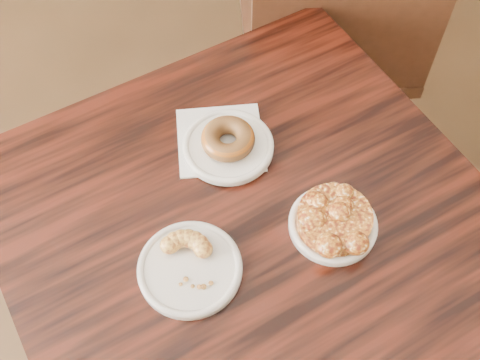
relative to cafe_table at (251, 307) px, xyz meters
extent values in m
plane|color=black|center=(-0.02, 0.04, -0.38)|extent=(5.00, 5.00, 0.00)
cube|color=black|center=(0.00, 0.00, 0.00)|extent=(1.03, 1.03, 0.75)
cube|color=silver|center=(-0.02, 0.19, 0.38)|extent=(0.17, 0.17, 0.00)
cylinder|color=white|center=(-0.01, 0.17, 0.38)|extent=(0.17, 0.17, 0.01)
cylinder|color=silver|center=(-0.12, -0.06, 0.38)|extent=(0.17, 0.17, 0.01)
cylinder|color=white|center=(0.13, -0.03, 0.38)|extent=(0.15, 0.15, 0.01)
torus|color=brown|center=(-0.01, 0.17, 0.41)|extent=(0.10, 0.10, 0.03)
camera|label=1|loc=(-0.13, -0.47, 1.27)|focal=45.00mm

